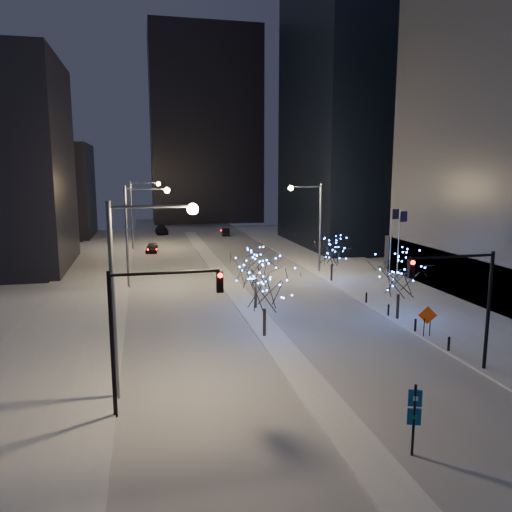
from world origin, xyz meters
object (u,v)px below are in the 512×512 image
object	(u,v)px
holiday_tree_median_far	(256,271)
street_lamp_w_mid	(137,222)
street_lamp_w_near	(134,272)
car_far	(162,230)
holiday_tree_median_near	(265,285)
street_lamp_east	(313,216)
car_mid	(226,232)
holiday_tree_plaza_far	(332,251)
street_lamp_w_far	(138,205)
car_near	(152,248)
wayfinding_sign	(414,413)
traffic_signal_east	(466,292)
construction_sign	(427,318)
holiday_tree_plaza_near	(399,274)
traffic_signal_west	(146,317)

from	to	relation	value
holiday_tree_median_far	street_lamp_w_mid	bearing A→B (deg)	132.18
street_lamp_w_near	car_far	xyz separation A→B (m)	(3.81, 67.51, -5.73)
holiday_tree_median_near	street_lamp_east	bearing A→B (deg)	62.77
car_mid	holiday_tree_plaza_far	size ratio (longest dim) A/B	0.82
street_lamp_w_far	street_lamp_east	xyz separation A→B (m)	(19.02, -22.00, -0.05)
car_near	wayfinding_sign	bearing A→B (deg)	-74.27
traffic_signal_east	car_mid	xyz separation A→B (m)	(-2.91, 64.01, -4.10)
car_far	street_lamp_w_near	bearing A→B (deg)	-95.58
street_lamp_w_far	holiday_tree_median_near	distance (m)	43.48
traffic_signal_east	car_near	xyz separation A→B (m)	(-16.23, 47.79, -4.09)
street_lamp_east	holiday_tree_median_far	world-z (taller)	street_lamp_east
street_lamp_east	wayfinding_sign	xyz separation A→B (m)	(-8.21, -36.00, -4.57)
traffic_signal_east	street_lamp_east	bearing A→B (deg)	87.74
holiday_tree_median_near	construction_sign	world-z (taller)	holiday_tree_median_near
street_lamp_w_far	construction_sign	bearing A→B (deg)	-66.81
traffic_signal_east	holiday_tree_median_near	world-z (taller)	traffic_signal_east
holiday_tree_plaza_near	holiday_tree_median_far	bearing A→B (deg)	151.36
holiday_tree_median_near	holiday_tree_median_far	size ratio (longest dim) A/B	1.20
street_lamp_w_near	holiday_tree_median_near	bearing A→B (deg)	41.40
holiday_tree_median_near	car_near	bearing A→B (deg)	99.79
holiday_tree_median_far	traffic_signal_west	bearing A→B (deg)	-118.32
holiday_tree_median_near	holiday_tree_median_far	xyz separation A→B (m)	(1.00, 7.15, -0.42)
traffic_signal_west	holiday_tree_plaza_far	distance (m)	31.38
car_near	holiday_tree_median_far	bearing A→B (deg)	-70.17
street_lamp_east	traffic_signal_west	size ratio (longest dim) A/B	1.43
car_near	holiday_tree_plaza_far	size ratio (longest dim) A/B	0.81
holiday_tree_median_far	wayfinding_sign	distance (m)	22.67
street_lamp_w_near	car_near	bearing A→B (deg)	87.98
street_lamp_w_far	holiday_tree_median_near	world-z (taller)	street_lamp_w_far
street_lamp_w_mid	car_mid	world-z (taller)	street_lamp_w_mid
wayfinding_sign	street_lamp_w_near	bearing A→B (deg)	164.88
holiday_tree_median_near	holiday_tree_plaza_near	bearing A→B (deg)	8.71
wayfinding_sign	construction_sign	distance (m)	15.44
traffic_signal_west	holiday_tree_plaza_near	size ratio (longest dim) A/B	1.31
traffic_signal_west	street_lamp_w_far	bearing A→B (deg)	90.55
street_lamp_w_far	traffic_signal_east	xyz separation A→B (m)	(17.88, -51.00, -1.74)
construction_sign	street_lamp_w_near	bearing A→B (deg)	-150.21
car_near	holiday_tree_plaza_far	distance (m)	29.83
holiday_tree_plaza_near	holiday_tree_plaza_far	bearing A→B (deg)	90.00
car_far	holiday_tree_median_far	size ratio (longest dim) A/B	1.09
car_near	construction_sign	world-z (taller)	construction_sign
street_lamp_w_mid	wayfinding_sign	distance (m)	35.03
holiday_tree_median_near	construction_sign	xyz separation A→B (m)	(10.90, -2.58, -2.28)
street_lamp_w_mid	traffic_signal_east	size ratio (longest dim) A/B	1.43
street_lamp_east	holiday_tree_plaza_near	size ratio (longest dim) A/B	1.87
street_lamp_w_mid	traffic_signal_west	world-z (taller)	street_lamp_w_mid
traffic_signal_east	construction_sign	world-z (taller)	traffic_signal_east
traffic_signal_west	holiday_tree_median_near	distance (m)	12.38
street_lamp_w_near	street_lamp_w_far	size ratio (longest dim) A/B	1.00
street_lamp_w_mid	traffic_signal_east	xyz separation A→B (m)	(17.88, -26.00, -1.74)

